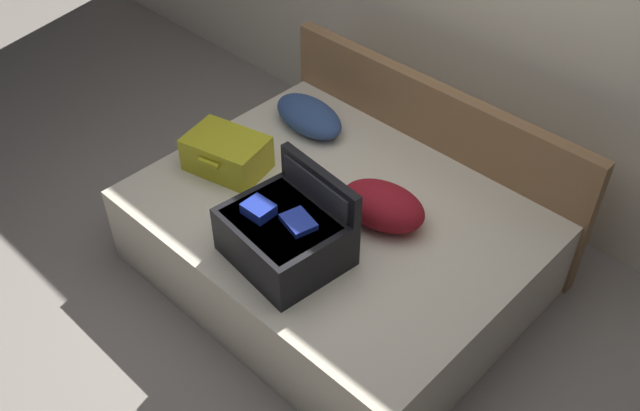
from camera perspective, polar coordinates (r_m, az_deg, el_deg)
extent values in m
plane|color=gray|center=(3.83, -2.99, -8.60)|extent=(12.00, 12.00, 0.00)
cube|color=beige|center=(3.84, 1.19, -2.98)|extent=(1.99, 1.53, 0.48)
cube|color=olive|center=(4.20, 8.75, 4.50)|extent=(2.03, 0.08, 0.87)
cube|color=black|center=(3.34, -3.11, -2.71)|extent=(0.57, 0.48, 0.26)
cube|color=#28282D|center=(3.31, -3.13, -2.23)|extent=(0.51, 0.42, 0.18)
cube|color=#1E33A5|center=(3.27, -4.94, -0.33)|extent=(0.14, 0.12, 0.06)
cube|color=#1E33A5|center=(3.21, -1.73, -1.36)|extent=(0.18, 0.15, 0.03)
cube|color=black|center=(3.38, -0.01, 0.09)|extent=(0.53, 0.10, 0.42)
cube|color=#28282D|center=(3.37, -0.39, -0.12)|extent=(0.45, 0.06, 0.36)
cube|color=gold|center=(3.92, -7.44, 3.82)|extent=(0.48, 0.38, 0.14)
cube|color=#28282D|center=(3.91, -7.46, 4.06)|extent=(0.42, 0.34, 0.10)
cube|color=#99999E|center=(3.89, -8.74, 4.82)|extent=(0.12, 0.11, 0.03)
cube|color=black|center=(3.86, -6.52, 4.72)|extent=(0.18, 0.12, 0.03)
cube|color=gold|center=(3.86, -7.57, 4.98)|extent=(0.48, 0.38, 0.06)
cube|color=gold|center=(3.79, -8.95, 3.36)|extent=(0.13, 0.05, 0.02)
ellipsoid|color=maroon|center=(3.55, 5.04, -0.02)|extent=(0.50, 0.37, 0.21)
ellipsoid|color=navy|center=(4.20, -0.90, 7.19)|extent=(0.53, 0.35, 0.15)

